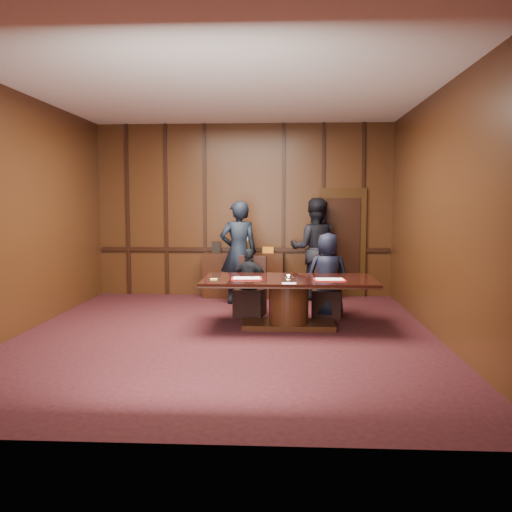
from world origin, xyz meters
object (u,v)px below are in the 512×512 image
at_px(witness_left, 239,252).
at_px(sideboard, 243,273).
at_px(conference_table, 289,294).
at_px(witness_right, 315,249).
at_px(signatory_left, 250,283).
at_px(signatory_right, 328,275).

bearing_deg(witness_left, sideboard, -105.64).
bearing_deg(conference_table, witness_left, 115.43).
height_order(sideboard, witness_right, witness_right).
height_order(signatory_left, witness_right, witness_right).
distance_m(conference_table, signatory_left, 1.03).
height_order(conference_table, witness_left, witness_left).
height_order(signatory_left, witness_left, witness_left).
height_order(signatory_right, witness_left, witness_left).
relative_size(signatory_right, witness_left, 0.73).
bearing_deg(witness_right, witness_left, 23.25).
bearing_deg(witness_right, sideboard, -3.83).
height_order(sideboard, signatory_left, sideboard).
height_order(sideboard, signatory_right, sideboard).
bearing_deg(sideboard, signatory_right, -50.40).
xyz_separation_m(sideboard, witness_left, (-0.03, -0.71, 0.49)).
bearing_deg(signatory_right, signatory_left, -0.49).
xyz_separation_m(conference_table, signatory_right, (0.65, 0.80, 0.20)).
xyz_separation_m(conference_table, signatory_left, (-0.65, 0.80, 0.06)).
relative_size(sideboard, witness_right, 0.80).
bearing_deg(witness_left, signatory_right, 130.82).
bearing_deg(sideboard, signatory_left, -82.42).
xyz_separation_m(signatory_left, witness_left, (-0.28, 1.16, 0.40)).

